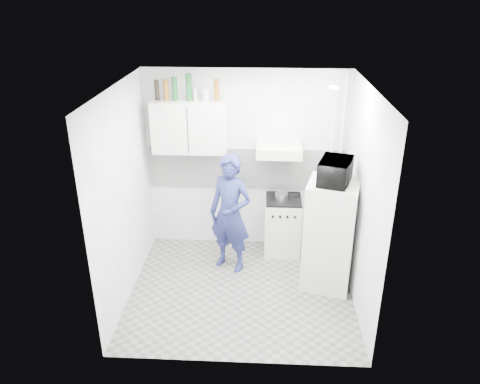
{
  "coord_description": "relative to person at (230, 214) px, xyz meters",
  "views": [
    {
      "loc": [
        0.25,
        -4.96,
        3.62
      ],
      "look_at": [
        -0.03,
        0.3,
        1.25
      ],
      "focal_mm": 35.0,
      "sensor_mm": 36.0,
      "label": 1
    }
  ],
  "objects": [
    {
      "name": "bottle_b",
      "position": [
        -0.86,
        0.52,
        1.52
      ],
      "size": [
        0.07,
        0.07,
        0.27
      ],
      "primitive_type": "cylinder",
      "color": "brown",
      "rests_on": "upper_cabinet"
    },
    {
      "name": "microwave",
      "position": [
        1.27,
        -0.33,
        0.76
      ],
      "size": [
        0.6,
        0.49,
        0.29
      ],
      "primitive_type": "imported",
      "rotation": [
        0.0,
        0.0,
        1.27
      ],
      "color": "black",
      "rests_on": "fridge"
    },
    {
      "name": "ceiling_spot_fixture",
      "position": [
        1.17,
        -0.35,
        1.75
      ],
      "size": [
        0.1,
        0.1,
        0.02
      ],
      "primitive_type": "cylinder",
      "color": "white",
      "rests_on": "ceiling"
    },
    {
      "name": "bottle_c",
      "position": [
        -0.75,
        0.52,
        1.53
      ],
      "size": [
        0.07,
        0.07,
        0.3
      ],
      "primitive_type": "cylinder",
      "color": "#144C1E",
      "rests_on": "upper_cabinet"
    },
    {
      "name": "floor",
      "position": [
        0.17,
        -0.55,
        -0.82
      ],
      "size": [
        2.8,
        2.8,
        0.0
      ],
      "primitive_type": "plane",
      "color": "slate",
      "rests_on": "ground"
    },
    {
      "name": "wall_back",
      "position": [
        0.17,
        0.7,
        0.48
      ],
      "size": [
        2.8,
        0.0,
        2.8
      ],
      "primitive_type": "plane",
      "rotation": [
        1.57,
        0.0,
        0.0
      ],
      "color": "white",
      "rests_on": "floor"
    },
    {
      "name": "fridge",
      "position": [
        1.27,
        -0.33,
        -0.1
      ],
      "size": [
        0.72,
        0.72,
        1.44
      ],
      "primitive_type": "cube",
      "rotation": [
        0.0,
        0.0,
        -0.25
      ],
      "color": "silver",
      "rests_on": "floor"
    },
    {
      "name": "pipe_a",
      "position": [
        1.47,
        0.62,
        0.48
      ],
      "size": [
        0.05,
        0.05,
        2.6
      ],
      "primitive_type": "cylinder",
      "color": "silver",
      "rests_on": "floor"
    },
    {
      "name": "saucepan",
      "position": [
        0.68,
        0.4,
        0.08
      ],
      "size": [
        0.18,
        0.18,
        0.1
      ],
      "primitive_type": "cylinder",
      "color": "silver",
      "rests_on": "stove_top"
    },
    {
      "name": "pipe_b",
      "position": [
        1.35,
        0.62,
        0.48
      ],
      "size": [
        0.04,
        0.04,
        2.6
      ],
      "primitive_type": "cylinder",
      "color": "silver",
      "rests_on": "floor"
    },
    {
      "name": "bottle_e",
      "position": [
        -0.2,
        0.52,
        1.52
      ],
      "size": [
        0.07,
        0.07,
        0.28
      ],
      "primitive_type": "cylinder",
      "color": "brown",
      "rests_on": "upper_cabinet"
    },
    {
      "name": "ceiling",
      "position": [
        0.17,
        -0.55,
        1.78
      ],
      "size": [
        2.8,
        2.8,
        0.0
      ],
      "primitive_type": "plane",
      "color": "white",
      "rests_on": "wall_back"
    },
    {
      "name": "bottle_d",
      "position": [
        -0.56,
        0.52,
        1.56
      ],
      "size": [
        0.08,
        0.08,
        0.35
      ],
      "primitive_type": "cylinder",
      "color": "#144C1E",
      "rests_on": "upper_cabinet"
    },
    {
      "name": "canister_a",
      "position": [
        -0.49,
        0.52,
        1.47
      ],
      "size": [
        0.07,
        0.07,
        0.18
      ],
      "primitive_type": "cylinder",
      "color": "silver",
      "rests_on": "upper_cabinet"
    },
    {
      "name": "upper_cabinet",
      "position": [
        -0.58,
        0.52,
        1.03
      ],
      "size": [
        1.0,
        0.35,
        0.7
      ],
      "primitive_type": "cube",
      "color": "silver",
      "rests_on": "wall_back"
    },
    {
      "name": "wall_right",
      "position": [
        1.57,
        -0.55,
        0.48
      ],
      "size": [
        0.0,
        2.6,
        2.6
      ],
      "primitive_type": "plane",
      "rotation": [
        1.57,
        0.0,
        -1.57
      ],
      "color": "white",
      "rests_on": "floor"
    },
    {
      "name": "stove",
      "position": [
        0.72,
        0.45,
        -0.41
      ],
      "size": [
        0.51,
        0.51,
        0.82
      ],
      "primitive_type": "cube",
      "color": "silver",
      "rests_on": "floor"
    },
    {
      "name": "backsplash",
      "position": [
        0.17,
        0.68,
        0.38
      ],
      "size": [
        2.74,
        0.03,
        0.6
      ],
      "primitive_type": "cube",
      "color": "white",
      "rests_on": "wall_back"
    },
    {
      "name": "canister_b",
      "position": [
        -0.34,
        0.52,
        1.46
      ],
      "size": [
        0.08,
        0.08,
        0.16
      ],
      "primitive_type": "cylinder",
      "color": "#B2B7BC",
      "rests_on": "upper_cabinet"
    },
    {
      "name": "bottle_a",
      "position": [
        -0.99,
        0.52,
        1.52
      ],
      "size": [
        0.06,
        0.06,
        0.26
      ],
      "primitive_type": "cylinder",
      "color": "black",
      "rests_on": "upper_cabinet"
    },
    {
      "name": "person",
      "position": [
        0.0,
        0.0,
        0.0
      ],
      "size": [
        0.7,
        0.6,
        1.63
      ],
      "primitive_type": "imported",
      "rotation": [
        0.0,
        0.0,
        -0.43
      ],
      "color": "navy",
      "rests_on": "floor"
    },
    {
      "name": "stove_top",
      "position": [
        0.72,
        0.45,
        0.02
      ],
      "size": [
        0.49,
        0.49,
        0.03
      ],
      "primitive_type": "cube",
      "color": "black",
      "rests_on": "stove"
    },
    {
      "name": "range_hood",
      "position": [
        0.62,
        0.45,
        0.75
      ],
      "size": [
        0.6,
        0.5,
        0.14
      ],
      "primitive_type": "cube",
      "color": "silver",
      "rests_on": "wall_back"
    },
    {
      "name": "wall_left",
      "position": [
        -1.23,
        -0.55,
        0.48
      ],
      "size": [
        0.0,
        2.6,
        2.6
      ],
      "primitive_type": "plane",
      "rotation": [
        1.57,
        0.0,
        1.57
      ],
      "color": "white",
      "rests_on": "floor"
    }
  ]
}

